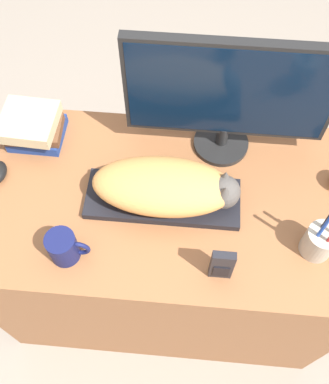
# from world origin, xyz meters

# --- Properties ---
(ground_plane) EXTENTS (12.00, 12.00, 0.00)m
(ground_plane) POSITION_xyz_m (0.00, 0.00, 0.00)
(ground_plane) COLOR gray
(desk) EXTENTS (1.13, 0.61, 0.74)m
(desk) POSITION_xyz_m (0.00, 0.31, 0.37)
(desk) COLOR brown
(desk) RESTS_ON ground_plane
(keyboard) EXTENTS (0.44, 0.16, 0.02)m
(keyboard) POSITION_xyz_m (-0.01, 0.30, 0.75)
(keyboard) COLOR black
(keyboard) RESTS_ON desk
(cat) EXTENTS (0.41, 0.18, 0.12)m
(cat) POSITION_xyz_m (0.01, 0.30, 0.82)
(cat) COLOR #D18C47
(cat) RESTS_ON keyboard
(monitor) EXTENTS (0.57, 0.17, 0.41)m
(monitor) POSITION_xyz_m (0.15, 0.51, 0.97)
(monitor) COLOR black
(monitor) RESTS_ON desk
(coffee_mug) EXTENTS (0.11, 0.08, 0.10)m
(coffee_mug) POSITION_xyz_m (-0.25, 0.11, 0.79)
(coffee_mug) COLOR #141947
(coffee_mug) RESTS_ON desk
(pen_cup) EXTENTS (0.09, 0.09, 0.22)m
(pen_cup) POSITION_xyz_m (0.41, 0.19, 0.79)
(pen_cup) COLOR #B2A893
(pen_cup) RESTS_ON desk
(phone) EXTENTS (0.06, 0.02, 0.13)m
(phone) POSITION_xyz_m (0.16, 0.09, 0.80)
(phone) COLOR black
(phone) RESTS_ON desk
(book_stack) EXTENTS (0.18, 0.17, 0.10)m
(book_stack) POSITION_xyz_m (-0.43, 0.49, 0.79)
(book_stack) COLOR navy
(book_stack) RESTS_ON desk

